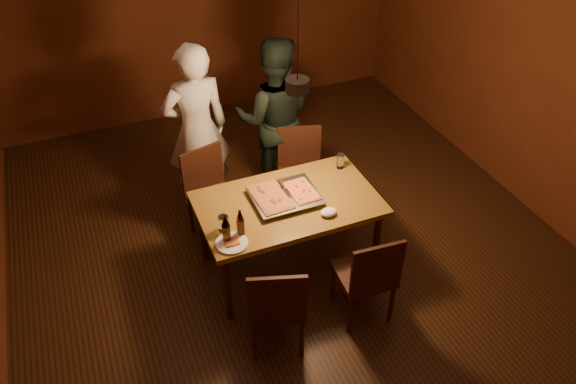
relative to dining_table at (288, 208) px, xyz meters
name	(u,v)px	position (x,y,z in m)	size (l,w,h in m)	color
room_shell	(297,126)	(0.11, 0.09, 0.72)	(6.00, 6.00, 6.00)	#3D1F10
dining_table	(288,208)	(0.00, 0.00, 0.00)	(1.50, 0.90, 0.75)	olive
chair_far_left	(209,186)	(-0.48, 0.74, -0.14)	(0.51, 0.51, 0.49)	#38190F
chair_far_right	(300,164)	(0.43, 0.74, -0.14)	(0.52, 0.52, 0.49)	#38190F
chair_near_left	(277,301)	(-0.42, -0.80, -0.14)	(0.53, 0.53, 0.49)	#38190F
chair_near_right	(370,272)	(0.35, -0.79, -0.14)	(0.45, 0.45, 0.49)	#38190F
pizza_tray	(285,197)	(-0.01, 0.04, 0.10)	(0.55, 0.45, 0.05)	silver
pizza_meat	(271,197)	(-0.14, 0.04, 0.13)	(0.26, 0.42, 0.02)	maroon
pizza_cheese	(302,191)	(0.13, 0.02, 0.13)	(0.21, 0.34, 0.02)	gold
spatula	(284,193)	(-0.02, 0.04, 0.14)	(0.09, 0.24, 0.04)	silver
beer_bottle_a	(226,229)	(-0.61, -0.27, 0.20)	(0.07, 0.07, 0.25)	black
beer_bottle_b	(240,223)	(-0.49, -0.24, 0.19)	(0.06, 0.06, 0.23)	black
water_glass_left	(224,223)	(-0.60, -0.14, 0.14)	(0.08, 0.08, 0.13)	silver
water_glass_right	(340,161)	(0.62, 0.27, 0.14)	(0.07, 0.07, 0.14)	silver
plate_slice	(232,243)	(-0.59, -0.31, 0.08)	(0.25, 0.25, 0.03)	white
napkin	(329,212)	(0.24, -0.28, 0.10)	(0.14, 0.10, 0.06)	white
diner_white	(197,130)	(-0.44, 1.20, 0.19)	(0.63, 0.42, 1.74)	silver
diner_dark	(274,118)	(0.34, 1.18, 0.16)	(0.81, 0.63, 1.67)	black
pendant_lamp	(297,84)	(0.11, 0.09, 1.08)	(0.18, 0.18, 1.10)	black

